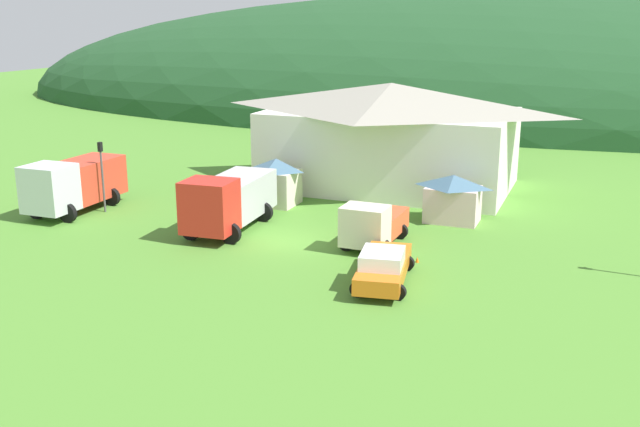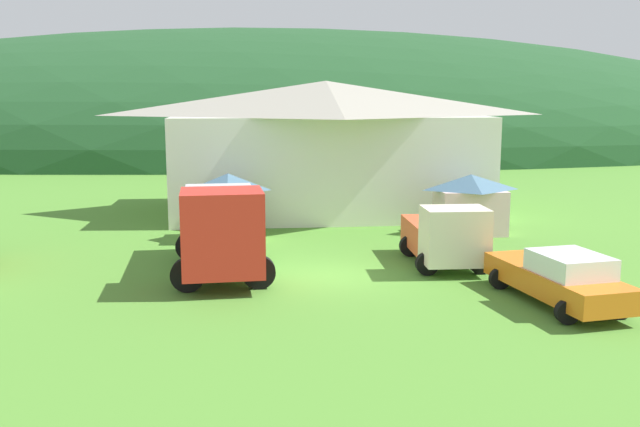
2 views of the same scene
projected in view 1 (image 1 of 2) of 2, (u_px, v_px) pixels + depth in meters
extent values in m
plane|color=#4C842D|center=(287.00, 242.00, 37.39)|extent=(200.00, 200.00, 0.00)
ellipsoid|color=#1E4723|center=(485.00, 105.00, 93.42)|extent=(135.77, 60.00, 28.00)
cube|color=white|center=(390.00, 149.00, 48.97)|extent=(15.85, 10.09, 5.18)
pyramid|color=gray|center=(391.00, 97.00, 48.04)|extent=(17.12, 10.89, 1.81)
cube|color=beige|center=(277.00, 188.00, 44.57)|extent=(2.44, 2.42, 2.14)
pyramid|color=#42667F|center=(276.00, 164.00, 44.19)|extent=(2.64, 2.61, 0.75)
cube|color=beige|center=(452.00, 204.00, 40.90)|extent=(2.94, 2.11, 2.00)
pyramid|color=#42667F|center=(454.00, 181.00, 40.54)|extent=(3.18, 2.28, 0.70)
cube|color=silver|center=(50.00, 188.00, 40.87)|extent=(2.52, 2.37, 2.66)
cube|color=black|center=(47.00, 179.00, 40.61)|extent=(1.36, 1.88, 0.85)
cube|color=red|center=(88.00, 179.00, 43.94)|extent=(2.55, 4.42, 2.37)
cylinder|color=black|center=(68.00, 213.00, 40.84)|extent=(1.10, 0.30, 1.10)
cylinder|color=black|center=(36.00, 209.00, 41.60)|extent=(1.10, 0.30, 1.10)
cylinder|color=black|center=(112.00, 197.00, 44.47)|extent=(1.10, 0.30, 1.10)
cylinder|color=black|center=(82.00, 194.00, 45.22)|extent=(1.10, 0.30, 1.10)
cube|color=red|center=(210.00, 206.00, 37.00)|extent=(2.69, 2.35, 2.70)
cube|color=black|center=(208.00, 195.00, 36.74)|extent=(1.48, 1.84, 0.86)
cube|color=#B2B2B7|center=(239.00, 195.00, 40.40)|extent=(2.87, 5.21, 2.16)
cylinder|color=black|center=(231.00, 234.00, 37.02)|extent=(1.10, 0.30, 1.10)
cylinder|color=black|center=(191.00, 230.00, 37.70)|extent=(1.10, 0.30, 1.10)
cylinder|color=black|center=(263.00, 212.00, 41.04)|extent=(1.10, 0.30, 1.10)
cylinder|color=black|center=(227.00, 209.00, 41.72)|extent=(1.10, 0.30, 1.10)
cube|color=beige|center=(365.00, 226.00, 35.41)|extent=(2.22, 1.74, 1.96)
cube|color=black|center=(364.00, 218.00, 35.22)|extent=(1.21, 1.38, 0.63)
cube|color=#DB512D|center=(380.00, 222.00, 37.70)|extent=(2.25, 3.24, 1.07)
cylinder|color=black|center=(383.00, 247.00, 35.32)|extent=(0.80, 0.30, 0.80)
cylinder|color=black|center=(347.00, 243.00, 36.02)|extent=(0.80, 0.30, 0.80)
cylinder|color=black|center=(400.00, 231.00, 37.91)|extent=(0.80, 0.30, 0.80)
cylinder|color=black|center=(366.00, 227.00, 38.62)|extent=(0.80, 0.30, 0.80)
cube|color=orange|center=(384.00, 268.00, 31.60)|extent=(2.75, 5.62, 0.70)
cube|color=silver|center=(382.00, 258.00, 30.81)|extent=(2.08, 2.41, 0.62)
cylinder|color=black|center=(398.00, 292.00, 29.80)|extent=(0.68, 0.24, 0.68)
cylinder|color=black|center=(358.00, 289.00, 30.14)|extent=(0.68, 0.24, 0.68)
cylinder|color=black|center=(407.00, 263.00, 33.24)|extent=(0.68, 0.24, 0.68)
cylinder|color=black|center=(371.00, 261.00, 33.59)|extent=(0.68, 0.24, 0.68)
cylinder|color=#4C4C51|center=(103.00, 182.00, 42.72)|extent=(0.12, 0.12, 3.64)
cube|color=black|center=(100.00, 147.00, 42.16)|extent=(0.20, 0.24, 0.55)
sphere|color=green|center=(101.00, 146.00, 42.28)|extent=(0.14, 0.14, 0.14)
cone|color=orange|center=(417.00, 262.00, 34.40)|extent=(0.36, 0.36, 0.56)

